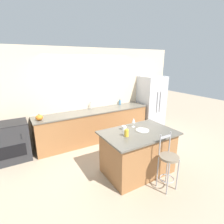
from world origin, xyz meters
The scene contains 14 objects.
ground_plane centered at (0.00, 0.00, 0.00)m, with size 18.00×18.00×0.00m, color tan.
wall_back centered at (0.00, 0.71, 1.35)m, with size 6.00×0.07×2.70m.
back_counter centered at (0.00, 0.38, 0.47)m, with size 3.41×0.69×0.94m.
sink_faucet centered at (0.00, 0.59, 1.08)m, with size 0.02×0.13×0.22m.
kitchen_island centered at (0.13, -1.53, 0.47)m, with size 1.52×1.01×0.93m.
refrigerator centered at (2.17, 0.33, 0.92)m, with size 0.81×0.73×1.83m.
oven_range centered at (-2.18, 0.38, 0.48)m, with size 0.78×0.63×0.95m.
bar_stool_near centered at (0.28, -2.22, 0.56)m, with size 0.35×0.35×1.09m.
dinner_plate centered at (0.25, -1.50, 0.94)m, with size 0.28×0.28×0.02m.
wine_glass centered at (0.22, -1.23, 1.08)m, with size 0.08×0.08×0.21m.
coffee_mug centered at (-0.06, -1.26, 0.97)m, with size 0.12×0.09×0.09m.
tumbler_cup centered at (-0.21, -1.57, 1.00)m, with size 0.08×0.08×0.14m.
pumpkin_decoration centered at (-1.52, 0.27, 1.01)m, with size 0.18×0.18×0.16m.
soap_bottle centered at (1.05, 0.60, 1.01)m, with size 0.06×0.06×0.18m.
Camera 1 is at (-2.03, -4.12, 2.36)m, focal length 28.00 mm.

